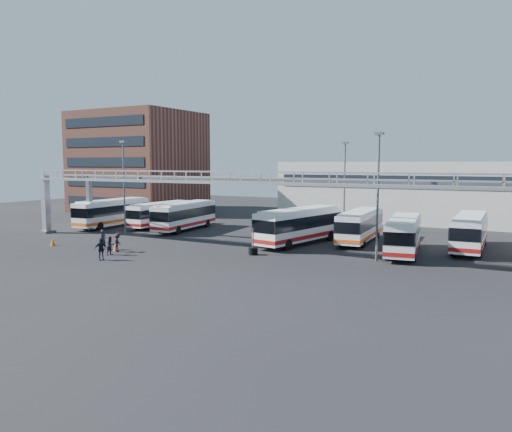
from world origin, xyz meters
The scene contains 21 objects.
ground centered at (0.00, 0.00, 0.00)m, with size 140.00×140.00×0.00m, color black.
gantry centered at (0.00, 5.87, 5.51)m, with size 51.40×5.15×7.10m.
apartment_building centered at (-34.00, 30.00, 8.00)m, with size 18.00×15.00×16.00m, color brown.
warehouse centered at (12.00, 38.00, 4.00)m, with size 42.00×14.00×8.00m, color #9E9E99.
light_pole_left centered at (-16.00, 8.00, 5.73)m, with size 0.70×0.35×10.21m.
light_pole_mid centered at (12.00, 7.00, 5.73)m, with size 0.70×0.35×10.21m.
light_pole_back centered at (4.00, 22.00, 5.73)m, with size 0.70×0.35×10.21m.
bus_0 centered at (-22.54, 12.66, 1.87)m, with size 3.31×11.26×3.37m.
bus_1 centered at (-17.09, 15.40, 1.68)m, with size 2.36×10.00×3.03m.
bus_2 centered at (-12.73, 14.36, 1.80)m, with size 3.71×10.95×3.26m.
bus_5 centered at (3.17, 11.69, 1.92)m, with size 4.57×11.72×3.47m.
bus_6 centered at (7.95, 15.56, 1.75)m, with size 3.22×10.58×3.17m.
bus_7 centered at (13.16, 11.18, 1.75)m, with size 4.01×10.67×3.16m.
bus_8 centered at (17.92, 15.87, 1.79)m, with size 2.84×10.72×3.23m.
pedestrian_a centered at (-11.12, 0.14, 0.90)m, with size 0.66×0.43×1.80m, color #202229.
pedestrian_b centered at (-8.50, -1.53, 0.81)m, with size 0.78×0.61×1.61m, color #251E2A.
pedestrian_c centered at (-9.06, -0.15, 0.84)m, with size 1.08×0.62×1.67m, color black.
pedestrian_d centered at (-7.43, -3.62, 0.91)m, with size 1.06×0.44×1.82m, color black.
cone_left centered at (-16.84, -0.73, 0.38)m, with size 0.48×0.48×0.77m, color #DF610C.
cone_right centered at (-9.64, 0.17, 0.36)m, with size 0.46×0.46×0.73m, color #DF610C.
tire_stack centered at (2.06, 4.50, 0.39)m, with size 0.80×0.80×2.29m.
Camera 1 is at (22.85, -32.06, 7.76)m, focal length 35.00 mm.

